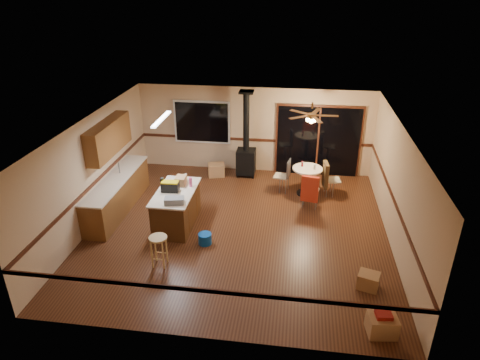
% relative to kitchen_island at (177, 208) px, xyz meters
% --- Properties ---
extents(floor, '(7.00, 7.00, 0.00)m').
position_rel_kitchen_island_xyz_m(floor, '(1.50, 0.00, -0.45)').
color(floor, '#4A2614').
rests_on(floor, ground).
extents(ceiling, '(7.00, 7.00, 0.00)m').
position_rel_kitchen_island_xyz_m(ceiling, '(1.50, 0.00, 2.15)').
color(ceiling, silver).
rests_on(ceiling, ground).
extents(wall_back, '(7.00, 0.00, 7.00)m').
position_rel_kitchen_island_xyz_m(wall_back, '(1.50, 3.50, 0.85)').
color(wall_back, tan).
rests_on(wall_back, ground).
extents(wall_front, '(7.00, 0.00, 7.00)m').
position_rel_kitchen_island_xyz_m(wall_front, '(1.50, -3.50, 0.85)').
color(wall_front, tan).
rests_on(wall_front, ground).
extents(wall_left, '(0.00, 7.00, 7.00)m').
position_rel_kitchen_island_xyz_m(wall_left, '(-2.00, 0.00, 0.85)').
color(wall_left, tan).
rests_on(wall_left, ground).
extents(wall_right, '(0.00, 7.00, 7.00)m').
position_rel_kitchen_island_xyz_m(wall_right, '(5.00, 0.00, 0.85)').
color(wall_right, tan).
rests_on(wall_right, ground).
extents(chair_rail, '(7.00, 7.00, 0.08)m').
position_rel_kitchen_island_xyz_m(chair_rail, '(1.50, 0.00, 0.55)').
color(chair_rail, '#411C10').
rests_on(chair_rail, ground).
extents(window, '(1.72, 0.10, 1.32)m').
position_rel_kitchen_island_xyz_m(window, '(-0.10, 3.45, 1.05)').
color(window, black).
rests_on(window, ground).
extents(sliding_door, '(2.52, 0.10, 2.10)m').
position_rel_kitchen_island_xyz_m(sliding_door, '(3.40, 3.45, 0.60)').
color(sliding_door, black).
rests_on(sliding_door, ground).
extents(lower_cabinets, '(0.60, 3.00, 0.86)m').
position_rel_kitchen_island_xyz_m(lower_cabinets, '(-1.70, 0.50, -0.02)').
color(lower_cabinets, brown).
rests_on(lower_cabinets, ground).
extents(countertop, '(0.64, 3.04, 0.04)m').
position_rel_kitchen_island_xyz_m(countertop, '(-1.70, 0.50, 0.43)').
color(countertop, beige).
rests_on(countertop, lower_cabinets).
extents(upper_cabinets, '(0.35, 2.00, 0.80)m').
position_rel_kitchen_island_xyz_m(upper_cabinets, '(-1.83, 0.70, 1.45)').
color(upper_cabinets, brown).
rests_on(upper_cabinets, ground).
extents(kitchen_island, '(0.88, 1.68, 0.90)m').
position_rel_kitchen_island_xyz_m(kitchen_island, '(0.00, 0.00, 0.00)').
color(kitchen_island, '#472711').
rests_on(kitchen_island, ground).
extents(wood_stove, '(0.55, 0.50, 2.52)m').
position_rel_kitchen_island_xyz_m(wood_stove, '(1.30, 3.05, 0.28)').
color(wood_stove, black).
rests_on(wood_stove, ground).
extents(ceiling_fan, '(0.24, 0.24, 0.55)m').
position_rel_kitchen_island_xyz_m(ceiling_fan, '(3.11, 2.06, 1.76)').
color(ceiling_fan, brown).
rests_on(ceiling_fan, ceiling).
extents(fluorescent_strip, '(0.10, 1.20, 0.04)m').
position_rel_kitchen_island_xyz_m(fluorescent_strip, '(-0.30, 0.30, 2.11)').
color(fluorescent_strip, white).
rests_on(fluorescent_strip, ceiling).
extents(toolbox_grey, '(0.46, 0.31, 0.13)m').
position_rel_kitchen_island_xyz_m(toolbox_grey, '(0.14, -0.57, 0.51)').
color(toolbox_grey, slate).
rests_on(toolbox_grey, kitchen_island).
extents(toolbox_black, '(0.41, 0.23, 0.22)m').
position_rel_kitchen_island_xyz_m(toolbox_black, '(-0.11, -0.01, 0.56)').
color(toolbox_black, black).
rests_on(toolbox_black, kitchen_island).
extents(toolbox_yellow_lid, '(0.40, 0.22, 0.03)m').
position_rel_kitchen_island_xyz_m(toolbox_yellow_lid, '(-0.11, -0.01, 0.69)').
color(toolbox_yellow_lid, gold).
rests_on(toolbox_yellow_lid, toolbox_black).
extents(box_on_island, '(0.24, 0.32, 0.21)m').
position_rel_kitchen_island_xyz_m(box_on_island, '(0.04, 0.36, 0.55)').
color(box_on_island, '#A37348').
rests_on(box_on_island, kitchen_island).
extents(bottle_dark, '(0.11, 0.11, 0.30)m').
position_rel_kitchen_island_xyz_m(bottle_dark, '(-0.32, 0.04, 0.60)').
color(bottle_dark, black).
rests_on(bottle_dark, kitchen_island).
extents(bottle_pink, '(0.09, 0.09, 0.23)m').
position_rel_kitchen_island_xyz_m(bottle_pink, '(0.30, 0.30, 0.56)').
color(bottle_pink, '#D84C8C').
rests_on(bottle_pink, kitchen_island).
extents(bottle_white, '(0.07, 0.07, 0.18)m').
position_rel_kitchen_island_xyz_m(bottle_white, '(0.11, 0.59, 0.54)').
color(bottle_white, white).
rests_on(bottle_white, kitchen_island).
extents(bar_stool, '(0.47, 0.47, 0.69)m').
position_rel_kitchen_island_xyz_m(bar_stool, '(0.08, -1.64, -0.11)').
color(bar_stool, tan).
rests_on(bar_stool, floor).
extents(blue_bucket, '(0.37, 0.37, 0.25)m').
position_rel_kitchen_island_xyz_m(blue_bucket, '(0.84, -0.74, -0.33)').
color(blue_bucket, '#0C4AA8').
rests_on(blue_bucket, floor).
extents(dining_table, '(0.82, 0.82, 0.78)m').
position_rel_kitchen_island_xyz_m(dining_table, '(3.11, 2.06, 0.07)').
color(dining_table, black).
rests_on(dining_table, ground).
extents(glass_red, '(0.07, 0.07, 0.15)m').
position_rel_kitchen_island_xyz_m(glass_red, '(2.96, 2.16, 0.40)').
color(glass_red, '#590C14').
rests_on(glass_red, dining_table).
extents(glass_cream, '(0.08, 0.08, 0.14)m').
position_rel_kitchen_island_xyz_m(glass_cream, '(3.29, 2.01, 0.40)').
color(glass_cream, beige).
rests_on(glass_cream, dining_table).
extents(chair_left, '(0.47, 0.47, 0.51)m').
position_rel_kitchen_island_xyz_m(chair_left, '(2.52, 2.14, 0.14)').
color(chair_left, '#BEB18D').
rests_on(chair_left, ground).
extents(chair_near, '(0.50, 0.53, 0.70)m').
position_rel_kitchen_island_xyz_m(chair_near, '(3.18, 1.18, 0.14)').
color(chair_near, '#BEB18D').
rests_on(chair_near, ground).
extents(chair_right, '(0.51, 0.47, 0.70)m').
position_rel_kitchen_island_xyz_m(chair_right, '(3.63, 2.09, 0.14)').
color(chair_right, '#BEB18D').
rests_on(chair_right, ground).
extents(box_under_window, '(0.56, 0.49, 0.38)m').
position_rel_kitchen_island_xyz_m(box_under_window, '(0.41, 2.90, -0.26)').
color(box_under_window, '#A37348').
rests_on(box_under_window, floor).
extents(box_corner_a, '(0.52, 0.45, 0.36)m').
position_rel_kitchen_island_xyz_m(box_corner_a, '(4.37, -2.97, -0.27)').
color(box_corner_a, '#A37348').
rests_on(box_corner_a, floor).
extents(box_corner_b, '(0.48, 0.44, 0.32)m').
position_rel_kitchen_island_xyz_m(box_corner_b, '(4.30, -1.79, -0.29)').
color(box_corner_b, '#A37348').
rests_on(box_corner_b, floor).
extents(box_small_red, '(0.29, 0.25, 0.07)m').
position_rel_kitchen_island_xyz_m(box_small_red, '(4.37, -2.97, -0.06)').
color(box_small_red, maroon).
rests_on(box_small_red, box_corner_a).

